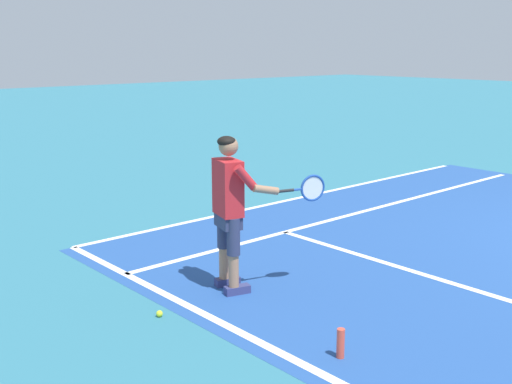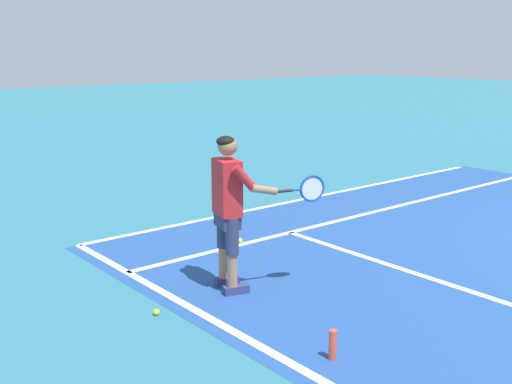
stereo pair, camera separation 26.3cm
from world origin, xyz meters
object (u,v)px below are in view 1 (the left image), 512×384
object	(u,v)px
tennis_player	(231,203)
water_bottle	(341,343)
tennis_ball_near_feet	(236,241)
tennis_ball_by_baseline	(159,314)

from	to	relation	value
tennis_player	water_bottle	bearing A→B (deg)	-9.22
tennis_ball_near_feet	tennis_ball_by_baseline	size ratio (longest dim) A/B	1.00
tennis_ball_near_feet	water_bottle	xyz separation A→B (m)	(3.12, -1.43, 0.10)
water_bottle	tennis_player	bearing A→B (deg)	170.78
tennis_player	water_bottle	distance (m)	2.05
tennis_player	water_bottle	size ratio (longest dim) A/B	6.39
tennis_player	tennis_ball_near_feet	bearing A→B (deg)	138.49
water_bottle	tennis_ball_by_baseline	bearing A→B (deg)	-158.37
tennis_ball_near_feet	water_bottle	size ratio (longest dim) A/B	0.25
tennis_player	water_bottle	world-z (taller)	tennis_player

